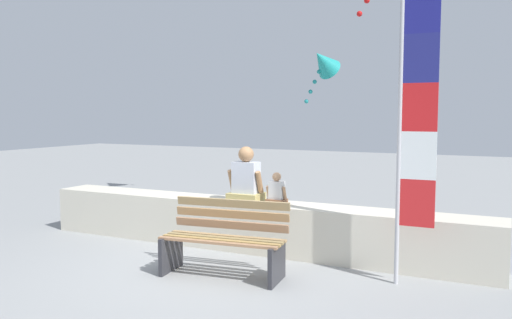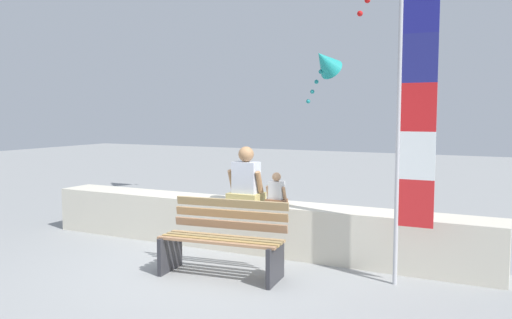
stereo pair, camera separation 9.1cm
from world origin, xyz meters
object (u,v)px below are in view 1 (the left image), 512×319
(flag_banner, at_px, (413,118))
(kite_teal, at_px, (323,62))
(person_adult, at_px, (246,180))
(park_bench, at_px, (225,241))
(person_child, at_px, (277,192))

(flag_banner, bearing_deg, kite_teal, 123.02)
(person_adult, bearing_deg, flag_banner, -14.46)
(park_bench, relative_size, flag_banner, 0.46)
(park_bench, relative_size, person_child, 3.50)
(person_adult, distance_m, flag_banner, 2.61)
(person_child, relative_size, kite_teal, 0.41)
(person_child, relative_size, flag_banner, 0.13)
(park_bench, bearing_deg, kite_teal, 91.91)
(person_adult, xyz_separation_m, person_child, (0.47, 0.00, -0.13))
(person_child, distance_m, kite_teal, 3.42)
(person_adult, relative_size, kite_teal, 0.72)
(person_adult, bearing_deg, person_child, 0.05)
(person_adult, relative_size, flag_banner, 0.24)
(person_child, distance_m, flag_banner, 2.24)
(park_bench, xyz_separation_m, person_child, (0.16, 1.18, 0.45))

